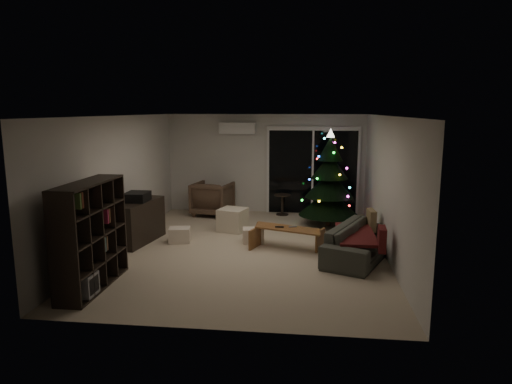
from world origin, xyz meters
The scene contains 18 objects.
room centered at (0.46, 1.49, 1.02)m, with size 6.50×7.51×2.60m.
bookshelf centered at (-2.25, -2.13, 0.79)m, with size 0.40×1.59×1.59m, color black, non-canonical shape.
media_cabinet centered at (-2.25, 0.22, 0.42)m, with size 0.50×1.33×0.83m, color black.
stereo centered at (-2.25, 0.22, 0.92)m, with size 0.42×0.50×0.18m, color black.
armchair centered at (-1.28, 2.73, 0.42)m, with size 0.89×0.92×0.84m, color brown.
ottoman centered at (-0.52, 1.29, 0.25)m, with size 0.55×0.55×0.49m, color beige.
cardboard_box_a centered at (-1.44, 0.30, 0.15)m, with size 0.41×0.31×0.29m, color #F1DFCB.
cardboard_box_b centered at (0.03, 0.44, 0.14)m, with size 0.41×0.31×0.29m, color #F1DFCB.
side_table centered at (0.46, 2.94, 0.26)m, with size 0.42×0.42×0.52m, color black.
floor_lamp centered at (-1.03, 3.48, 0.89)m, with size 0.28×0.28×1.77m, color black.
sofa centered at (2.05, -0.29, 0.30)m, with size 2.05×0.80×0.60m, color #41453C.
sofa_throw centered at (1.95, -0.29, 0.43)m, with size 0.64×1.48×0.05m, color maroon.
cushion_a centered at (2.30, 0.36, 0.54)m, with size 0.12×0.39×0.39m, color #8C724F.
cushion_b centered at (2.30, -0.94, 0.54)m, with size 0.12×0.39×0.39m, color maroon.
coffee_table centered at (0.72, 0.11, 0.21)m, with size 1.30×0.46×0.41m, color brown, non-canonical shape.
remote_a centered at (0.57, 0.11, 0.42)m, with size 0.16×0.05×0.02m, color black.
remote_b centered at (0.82, 0.16, 0.42)m, with size 0.15×0.04×0.02m, color slate.
christmas_tree centered at (1.57, 1.98, 1.10)m, with size 1.36×1.36×2.19m, color black.
Camera 1 is at (1.09, -8.26, 2.61)m, focal length 32.00 mm.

